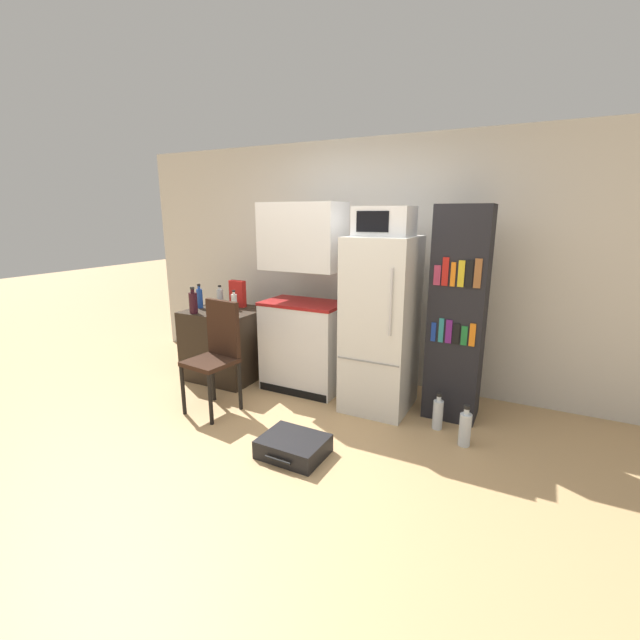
{
  "coord_description": "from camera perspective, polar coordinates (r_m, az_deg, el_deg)",
  "views": [
    {
      "loc": [
        1.64,
        -2.37,
        1.81
      ],
      "look_at": [
        -0.02,
        0.85,
        0.9
      ],
      "focal_mm": 24.0,
      "sensor_mm": 36.0,
      "label": 1
    }
  ],
  "objects": [
    {
      "name": "kitchen_hutch",
      "position": [
        4.37,
        -2.23,
        1.8
      ],
      "size": [
        0.83,
        0.51,
        1.92
      ],
      "color": "white",
      "rests_on": "ground_plane"
    },
    {
      "name": "cereal_box",
      "position": [
        4.95,
        -10.93,
        3.47
      ],
      "size": [
        0.19,
        0.07,
        0.3
      ],
      "color": "red",
      "rests_on": "side_table"
    },
    {
      "name": "wall_back",
      "position": [
        4.63,
        9.03,
        7.3
      ],
      "size": [
        6.4,
        0.1,
        2.56
      ],
      "color": "beige",
      "rests_on": "ground_plane"
    },
    {
      "name": "bottle_blue_soda",
      "position": [
        4.99,
        -15.76,
        2.86
      ],
      "size": [
        0.07,
        0.07,
        0.27
      ],
      "color": "#1E47A3",
      "rests_on": "side_table"
    },
    {
      "name": "suitcase_large_flat",
      "position": [
        3.43,
        -3.57,
        -16.46
      ],
      "size": [
        0.5,
        0.43,
        0.14
      ],
      "rotation": [
        0.0,
        0.0,
        -0.02
      ],
      "color": "black",
      "rests_on": "ground_plane"
    },
    {
      "name": "water_bottle_front",
      "position": [
        3.9,
        15.44,
        -11.95
      ],
      "size": [
        0.09,
        0.09,
        0.33
      ],
      "color": "silver",
      "rests_on": "ground_plane"
    },
    {
      "name": "bottle_milk_white",
      "position": [
        4.82,
        -11.38,
        2.45
      ],
      "size": [
        0.06,
        0.06,
        0.22
      ],
      "color": "white",
      "rests_on": "side_table"
    },
    {
      "name": "ground_plane",
      "position": [
        3.4,
        -6.59,
        -18.2
      ],
      "size": [
        24.0,
        24.0,
        0.0
      ],
      "primitive_type": "plane",
      "color": "tan"
    },
    {
      "name": "side_table",
      "position": [
        4.94,
        -12.36,
        -3.06
      ],
      "size": [
        0.78,
        0.71,
        0.78
      ],
      "color": "#2D2319",
      "rests_on": "ground_plane"
    },
    {
      "name": "chair",
      "position": [
        4.08,
        -13.54,
        -3.56
      ],
      "size": [
        0.44,
        0.45,
        1.04
      ],
      "rotation": [
        0.0,
        0.0,
        -0.11
      ],
      "color": "black",
      "rests_on": "ground_plane"
    },
    {
      "name": "microwave",
      "position": [
        3.86,
        8.58,
        12.89
      ],
      "size": [
        0.49,
        0.36,
        0.25
      ],
      "color": "silver",
      "rests_on": "refrigerator"
    },
    {
      "name": "bottle_wine_dark",
      "position": [
        4.73,
        -16.56,
        2.27
      ],
      "size": [
        0.09,
        0.09,
        0.28
      ],
      "color": "black",
      "rests_on": "side_table"
    },
    {
      "name": "bottle_clear_short",
      "position": [
        5.16,
        -13.18,
        3.13
      ],
      "size": [
        0.08,
        0.08,
        0.22
      ],
      "color": "silver",
      "rests_on": "side_table"
    },
    {
      "name": "water_bottle_middle",
      "position": [
        3.7,
        18.77,
        -13.54
      ],
      "size": [
        0.09,
        0.09,
        0.35
      ],
      "color": "silver",
      "rests_on": "ground_plane"
    },
    {
      "name": "bookshelf",
      "position": [
        3.93,
        17.87,
        0.62
      ],
      "size": [
        0.46,
        0.37,
        1.89
      ],
      "color": "black",
      "rests_on": "ground_plane"
    },
    {
      "name": "refrigerator",
      "position": [
        3.99,
        8.1,
        -0.66
      ],
      "size": [
        0.6,
        0.66,
        1.62
      ],
      "color": "silver",
      "rests_on": "ground_plane"
    }
  ]
}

